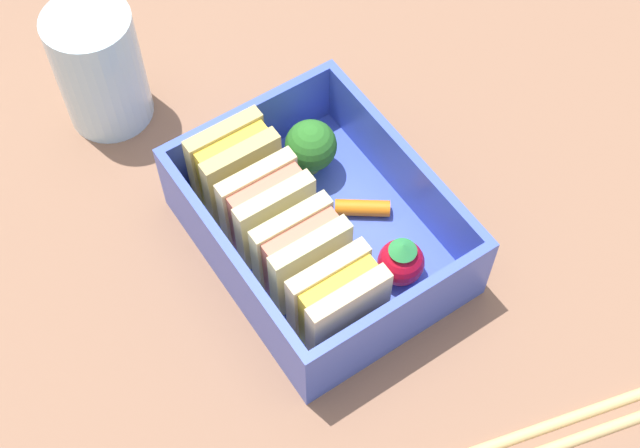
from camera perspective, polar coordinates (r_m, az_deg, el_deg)
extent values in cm
cube|color=#8C624A|center=(58.82, 0.00, -1.91)|extent=(120.00, 120.00, 2.00)
cube|color=#425BCE|center=(57.44, 0.00, -1.11)|extent=(17.16, 13.40, 1.20)
cube|color=#425BCE|center=(53.37, -5.72, -2.76)|extent=(17.16, 0.60, 4.70)
cube|color=#425BCE|center=(57.17, 5.35, 3.48)|extent=(17.16, 0.60, 4.70)
cube|color=#425BCE|center=(51.78, 5.14, -5.97)|extent=(0.60, 12.20, 4.70)
cube|color=#425BCE|center=(59.09, -4.50, 6.10)|extent=(0.60, 12.20, 4.70)
cube|color=beige|center=(50.99, 1.81, -5.91)|extent=(1.01, 5.22, 5.85)
cube|color=yellow|center=(51.35, 1.16, -5.07)|extent=(1.01, 4.80, 5.38)
cube|color=beige|center=(51.73, 0.53, -4.24)|extent=(1.01, 5.22, 5.85)
cube|color=beige|center=(52.45, -0.59, -2.78)|extent=(1.01, 5.22, 5.85)
cube|color=#D87259|center=(52.87, -1.19, -1.98)|extent=(1.01, 4.80, 5.38)
cube|color=beige|center=(53.31, -1.79, -1.20)|extent=(1.01, 5.22, 5.85)
cube|color=beige|center=(54.14, -2.83, 0.17)|extent=(1.01, 5.22, 5.85)
cube|color=#D87259|center=(54.62, -3.40, 0.92)|extent=(1.01, 4.80, 5.38)
cube|color=beige|center=(55.12, -3.96, 1.65)|extent=(1.01, 5.22, 5.85)
cube|color=tan|center=(56.04, -4.93, 2.93)|extent=(1.01, 5.22, 5.85)
cube|color=yellow|center=(56.58, -5.46, 3.63)|extent=(1.01, 4.80, 5.38)
cube|color=tan|center=(57.13, -5.98, 4.31)|extent=(1.01, 5.22, 5.85)
sphere|color=red|center=(54.51, 5.20, -2.46)|extent=(2.91, 2.91, 2.91)
cone|color=#2C8B41|center=(53.00, 5.35, -1.53)|extent=(1.75, 1.75, 0.60)
cylinder|color=orange|center=(57.56, 2.67, 1.11)|extent=(2.94, 3.51, 1.07)
cylinder|color=#83C25E|center=(59.33, -0.57, 3.96)|extent=(1.06, 1.06, 1.35)
sphere|color=#2B7227|center=(57.82, -0.59, 5.05)|extent=(3.42, 3.42, 3.42)
cylinder|color=#D5B572|center=(53.34, 12.03, -13.27)|extent=(5.79, 19.62, 0.70)
cylinder|color=silver|center=(62.78, -13.93, 9.66)|extent=(5.93, 5.93, 9.07)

